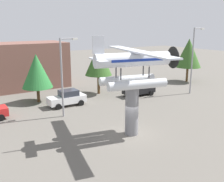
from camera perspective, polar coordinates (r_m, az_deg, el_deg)
The scene contains 11 objects.
ground_plane at distance 22.45m, azimuth 4.19°, elevation -9.19°, with size 140.00×140.00×0.00m, color #605B54.
display_pedestal at distance 21.72m, azimuth 4.28°, elevation -4.24°, with size 1.10×1.10×4.08m, color slate.
floatplane_monument at distance 20.91m, azimuth 4.79°, elevation 5.50°, with size 7.15×10.40×4.00m.
car_mid_white at distance 30.10m, azimuth -9.65°, elevation -1.48°, with size 4.20×2.02×1.76m.
car_far_black at distance 34.15m, azimuth 5.90°, elevation 0.51°, with size 4.20×2.02×1.76m.
streetlight_primary at distance 25.84m, azimuth -10.40°, elevation 4.10°, with size 1.84×0.28×7.69m.
streetlight_secondary at distance 35.90m, azimuth 17.14°, elevation 7.15°, with size 1.84×0.28×8.51m.
storefront_building at distance 40.18m, azimuth -17.64°, elevation 5.36°, with size 10.44×6.52×6.42m, color brown.
tree_east at distance 31.75m, azimuth -15.93°, elevation 4.15°, with size 3.52×3.52×5.64m.
tree_center_back at distance 34.27m, azimuth -2.96°, elevation 6.62°, with size 3.49×3.49×6.37m.
tree_far_east at distance 43.48m, azimuth 16.18°, elevation 7.87°, with size 4.00×4.00×6.79m.
Camera 1 is at (-12.45, -16.44, 8.86)m, focal length 42.41 mm.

